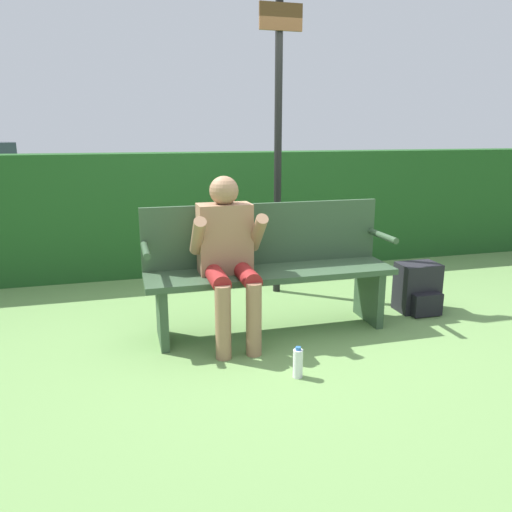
{
  "coord_description": "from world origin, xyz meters",
  "views": [
    {
      "loc": [
        -1.09,
        -3.55,
        1.55
      ],
      "look_at": [
        -0.15,
        -0.1,
        0.65
      ],
      "focal_mm": 35.0,
      "sensor_mm": 36.0,
      "label": 1
    }
  ],
  "objects_px": {
    "park_bench": "(269,266)",
    "signpost": "(278,136)",
    "backpack": "(418,289)",
    "person_seated": "(228,250)",
    "water_bottle": "(298,363)"
  },
  "relations": [
    {
      "from": "park_bench",
      "to": "signpost",
      "type": "xyz_separation_m",
      "value": [
        0.35,
        0.87,
        0.98
      ]
    },
    {
      "from": "park_bench",
      "to": "backpack",
      "type": "xyz_separation_m",
      "value": [
        1.37,
        0.02,
        -0.31
      ]
    },
    {
      "from": "person_seated",
      "to": "backpack",
      "type": "bearing_deg",
      "value": 5.03
    },
    {
      "from": "park_bench",
      "to": "signpost",
      "type": "height_order",
      "value": "signpost"
    },
    {
      "from": "person_seated",
      "to": "signpost",
      "type": "bearing_deg",
      "value": 55.15
    },
    {
      "from": "backpack",
      "to": "park_bench",
      "type": "bearing_deg",
      "value": -179.26
    },
    {
      "from": "person_seated",
      "to": "signpost",
      "type": "xyz_separation_m",
      "value": [
        0.7,
        1.01,
        0.8
      ]
    },
    {
      "from": "backpack",
      "to": "water_bottle",
      "type": "xyz_separation_m",
      "value": [
        -1.43,
        -0.88,
        -0.1
      ]
    },
    {
      "from": "park_bench",
      "to": "water_bottle",
      "type": "xyz_separation_m",
      "value": [
        -0.06,
        -0.86,
        -0.42
      ]
    },
    {
      "from": "person_seated",
      "to": "water_bottle",
      "type": "distance_m",
      "value": 0.99
    },
    {
      "from": "water_bottle",
      "to": "park_bench",
      "type": "bearing_deg",
      "value": 86.14
    },
    {
      "from": "park_bench",
      "to": "backpack",
      "type": "height_order",
      "value": "park_bench"
    },
    {
      "from": "park_bench",
      "to": "signpost",
      "type": "relative_size",
      "value": 0.73
    },
    {
      "from": "person_seated",
      "to": "backpack",
      "type": "xyz_separation_m",
      "value": [
        1.73,
        0.15,
        -0.49
      ]
    },
    {
      "from": "park_bench",
      "to": "water_bottle",
      "type": "height_order",
      "value": "park_bench"
    }
  ]
}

